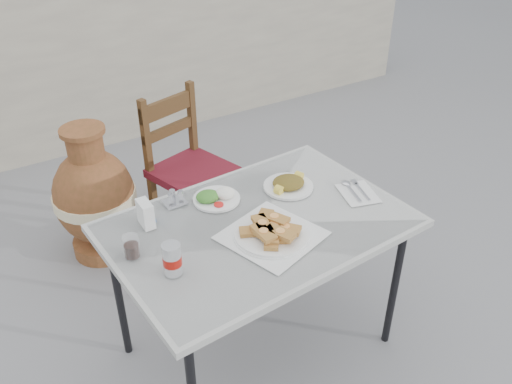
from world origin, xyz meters
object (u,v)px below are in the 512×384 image
cafe_table (259,232)px  napkin_holder (146,214)px  chair (188,167)px  salad_rice_plate (216,197)px  salad_chopped_plate (288,184)px  pide_plate (272,229)px  condiment_caddy (175,199)px  terracotta_urn (95,197)px  soda_can (172,259)px  cola_glass (131,248)px

cafe_table → napkin_holder: 0.47m
napkin_holder → chair: size_ratio=0.12×
cafe_table → salad_rice_plate: salad_rice_plate is taller
cafe_table → salad_chopped_plate: 0.30m
cafe_table → pide_plate: (-0.01, -0.11, 0.08)m
chair → pide_plate: bearing=-113.7°
condiment_caddy → terracotta_urn: size_ratio=0.12×
cafe_table → pide_plate: 0.14m
terracotta_urn → soda_can: bearing=-91.5°
salad_chopped_plate → terracotta_urn: (-0.65, 0.95, -0.38)m
napkin_holder → chair: (0.53, 0.76, -0.32)m
soda_can → salad_chopped_plate: bearing=20.7°
salad_rice_plate → napkin_holder: 0.33m
soda_can → condiment_caddy: 0.45m
chair → terracotta_urn: size_ratio=1.13×
chair → terracotta_urn: 0.55m
cola_glass → salad_chopped_plate: bearing=6.6°
salad_chopped_plate → cola_glass: cola_glass is taller
cola_glass → napkin_holder: size_ratio=0.82×
condiment_caddy → chair: (0.37, 0.68, -0.29)m
salad_rice_plate → chair: 0.83m
pide_plate → salad_rice_plate: 0.35m
soda_can → terracotta_urn: (0.03, 1.21, -0.43)m
salad_rice_plate → terracotta_urn: 1.01m
cafe_table → terracotta_urn: 1.22m
salad_chopped_plate → condiment_caddy: condiment_caddy is taller
cola_glass → chair: 1.17m
soda_can → chair: chair is taller
cola_glass → terracotta_urn: size_ratio=0.11×
cafe_table → salad_chopped_plate: bearing=31.2°
salad_chopped_plate → soda_can: 0.73m
cafe_table → soda_can: (-0.43, -0.10, 0.11)m
pide_plate → cola_glass: (-0.52, 0.17, 0.01)m
soda_can → condiment_caddy: soda_can is taller
condiment_caddy → terracotta_urn: same height
chair → terracotta_urn: chair is taller
cafe_table → salad_rice_plate: (-0.07, 0.23, 0.07)m
chair → terracotta_urn: (-0.53, 0.13, -0.10)m
cola_glass → napkin_holder: napkin_holder is taller
salad_rice_plate → soda_can: (-0.36, -0.34, 0.04)m
pide_plate → napkin_holder: size_ratio=3.93×
soda_can → condiment_caddy: (0.19, 0.41, -0.04)m
condiment_caddy → cafe_table: bearing=-51.8°
salad_rice_plate → chair: size_ratio=0.23×
cafe_table → chair: 1.01m
pide_plate → chair: bearing=83.0°
pide_plate → soda_can: (-0.42, 0.00, 0.03)m
cafe_table → pide_plate: size_ratio=2.94×
salad_rice_plate → cola_glass: 0.48m
cola_glass → condiment_caddy: cola_glass is taller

